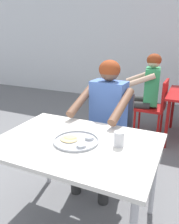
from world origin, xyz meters
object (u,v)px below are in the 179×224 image
chair_red_left (155,104)px  patron_background (145,88)px  drinking_cup (119,138)px  chair_foreground (112,128)px  thali_tray (76,140)px  table_foreground (76,151)px  diner_foreground (105,114)px

chair_red_left → patron_background: 0.29m
drinking_cup → chair_foreground: size_ratio=0.12×
thali_tray → drinking_cup: drinking_cup is taller
chair_red_left → patron_background: (-0.17, 0.04, 0.23)m
table_foreground → chair_foreground: 0.86m
table_foreground → chair_red_left: (0.27, 1.99, -0.17)m
thali_tray → diner_foreground: size_ratio=0.27×
thali_tray → chair_foreground: bearing=90.5°
diner_foreground → chair_red_left: diner_foreground is taller
chair_red_left → diner_foreground: bearing=-101.8°
thali_tray → patron_background: size_ratio=0.27×
drinking_cup → diner_foreground: bearing=119.9°
drinking_cup → diner_foreground: (-0.32, 0.56, -0.05)m
drinking_cup → chair_red_left: chair_red_left is taller
drinking_cup → patron_background: size_ratio=0.09×
thali_tray → drinking_cup: bearing=13.2°
chair_foreground → chair_red_left: (0.27, 1.14, -0.02)m
diner_foreground → patron_background: bearing=85.5°
table_foreground → diner_foreground: bearing=91.7°
chair_red_left → thali_tray: bearing=-97.6°
table_foreground → chair_red_left: 2.02m
patron_background → chair_foreground: bearing=-94.7°
table_foreground → drinking_cup: (0.30, 0.07, 0.13)m
thali_tray → chair_red_left: bearing=82.4°
table_foreground → drinking_cup: 0.34m
thali_tray → chair_foreground: size_ratio=0.37×
chair_red_left → drinking_cup: bearing=-88.9°
chair_foreground → patron_background: (0.10, 1.18, 0.21)m
drinking_cup → chair_red_left: bearing=91.1°
thali_tray → patron_background: 2.04m
diner_foreground → chair_foreground: bearing=86.6°
chair_red_left → patron_background: size_ratio=0.71×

